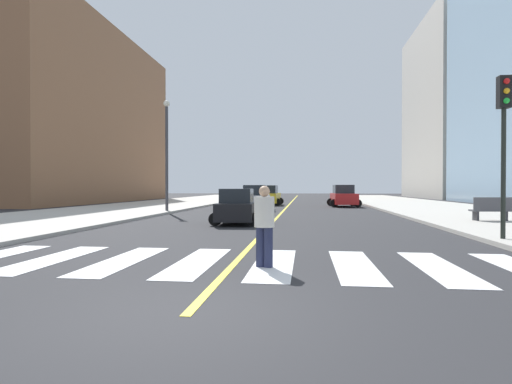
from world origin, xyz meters
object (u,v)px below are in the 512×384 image
traffic_light_near_corner (504,125)px  street_lamp (167,146)px  car_yellow_fourth (269,196)px  car_silver_second (256,199)px  park_bench (491,209)px  pedestrian_crossing (264,222)px  car_red_nearest (344,196)px  car_black_third (237,207)px

traffic_light_near_corner → street_lamp: street_lamp is taller
car_yellow_fourth → traffic_light_near_corner: traffic_light_near_corner is taller
car_silver_second → street_lamp: street_lamp is taller
car_silver_second → park_bench: (12.55, -9.81, -0.20)m
pedestrian_crossing → street_lamp: street_lamp is taller
car_red_nearest → park_bench: (5.42, -16.88, -0.23)m
car_silver_second → car_black_third: bearing=-89.4°
car_yellow_fourth → traffic_light_near_corner: (9.67, -26.30, 2.79)m
car_silver_second → car_yellow_fourth: bearing=87.3°
street_lamp → car_black_third: bearing=-52.1°
car_yellow_fourth → street_lamp: street_lamp is taller
car_red_nearest → pedestrian_crossing: car_red_nearest is taller
car_black_third → park_bench: 12.16m
traffic_light_near_corner → pedestrian_crossing: bearing=33.7°
park_bench → pedestrian_crossing: pedestrian_crossing is taller
park_bench → street_lamp: 19.80m
car_yellow_fourth → pedestrian_crossing: bearing=-82.8°
car_red_nearest → street_lamp: (-12.88, -10.41, 3.68)m
car_black_third → street_lamp: street_lamp is taller
pedestrian_crossing → car_black_third: bearing=-58.4°
car_silver_second → park_bench: 15.93m
car_black_third → park_bench: bearing=4.6°
car_silver_second → car_yellow_fourth: (0.15, 9.17, 0.01)m
car_silver_second → street_lamp: size_ratio=0.57×
car_yellow_fourth → car_silver_second: bearing=-88.7°
car_black_third → street_lamp: size_ratio=0.51×
car_yellow_fourth → park_bench: size_ratio=2.38×
traffic_light_near_corner → street_lamp: (-15.58, 13.80, 0.91)m
car_black_third → pedestrian_crossing: pedestrian_crossing is taller
pedestrian_crossing → street_lamp: size_ratio=0.24×
pedestrian_crossing → car_silver_second: bearing=-63.6°
car_red_nearest → street_lamp: street_lamp is taller
car_black_third → traffic_light_near_corner: traffic_light_near_corner is taller
car_yellow_fourth → park_bench: bearing=-54.5°
car_red_nearest → park_bench: 17.73m
car_black_third → street_lamp: 10.84m
park_bench → car_red_nearest: bearing=12.8°
car_silver_second → pedestrian_crossing: (2.82, -21.82, 0.09)m
park_bench → pedestrian_crossing: bearing=136.0°
traffic_light_near_corner → park_bench: 8.37m
car_black_third → traffic_light_near_corner: bearing=-34.4°
car_black_third → car_yellow_fourth: car_yellow_fourth is taller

